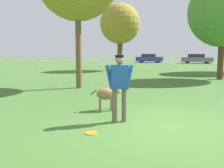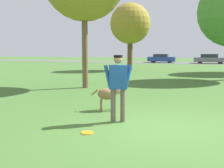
{
  "view_description": "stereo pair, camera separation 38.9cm",
  "coord_description": "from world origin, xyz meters",
  "px_view_note": "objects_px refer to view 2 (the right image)",
  "views": [
    {
      "loc": [
        0.68,
        -6.23,
        1.82
      ],
      "look_at": [
        -1.51,
        0.67,
        0.9
      ],
      "focal_mm": 42.0,
      "sensor_mm": 36.0,
      "label": 1
    },
    {
      "loc": [
        1.04,
        -6.1,
        1.82
      ],
      "look_at": [
        -1.51,
        0.67,
        0.9
      ],
      "focal_mm": 42.0,
      "sensor_mm": 36.0,
      "label": 2
    }
  ],
  "objects_px": {
    "tree_far_left": "(130,24)",
    "parked_car_grey": "(210,59)",
    "person": "(118,82)",
    "parked_car_blue": "(162,58)",
    "frisbee": "(87,133)",
    "dog": "(109,95)"
  },
  "relations": [
    {
      "from": "person",
      "to": "parked_car_blue",
      "type": "distance_m",
      "value": 34.34
    },
    {
      "from": "tree_far_left",
      "to": "parked_car_blue",
      "type": "height_order",
      "value": "tree_far_left"
    },
    {
      "from": "person",
      "to": "dog",
      "type": "distance_m",
      "value": 1.44
    },
    {
      "from": "dog",
      "to": "parked_car_blue",
      "type": "bearing_deg",
      "value": 76.06
    },
    {
      "from": "frisbee",
      "to": "tree_far_left",
      "type": "xyz_separation_m",
      "value": [
        -4.58,
        18.39,
        4.24
      ]
    },
    {
      "from": "parked_car_blue",
      "to": "parked_car_grey",
      "type": "relative_size",
      "value": 0.93
    },
    {
      "from": "dog",
      "to": "frisbee",
      "type": "bearing_deg",
      "value": -101.81
    },
    {
      "from": "person",
      "to": "parked_car_blue",
      "type": "bearing_deg",
      "value": 74.53
    },
    {
      "from": "person",
      "to": "tree_far_left",
      "type": "xyz_separation_m",
      "value": [
        -4.9,
        17.27,
        3.22
      ]
    },
    {
      "from": "tree_far_left",
      "to": "parked_car_grey",
      "type": "distance_m",
      "value": 18.23
    },
    {
      "from": "tree_far_left",
      "to": "person",
      "type": "bearing_deg",
      "value": -74.14
    },
    {
      "from": "person",
      "to": "dog",
      "type": "height_order",
      "value": "person"
    },
    {
      "from": "frisbee",
      "to": "person",
      "type": "bearing_deg",
      "value": 73.7
    },
    {
      "from": "person",
      "to": "parked_car_blue",
      "type": "height_order",
      "value": "person"
    },
    {
      "from": "frisbee",
      "to": "parked_car_grey",
      "type": "relative_size",
      "value": 0.06
    },
    {
      "from": "frisbee",
      "to": "parked_car_blue",
      "type": "distance_m",
      "value": 35.41
    },
    {
      "from": "tree_far_left",
      "to": "parked_car_grey",
      "type": "bearing_deg",
      "value": 67.29
    },
    {
      "from": "dog",
      "to": "tree_far_left",
      "type": "xyz_separation_m",
      "value": [
        -4.2,
        16.13,
        3.76
      ]
    },
    {
      "from": "parked_car_blue",
      "to": "parked_car_grey",
      "type": "xyz_separation_m",
      "value": [
        6.92,
        -0.23,
        0.02
      ]
    },
    {
      "from": "parked_car_blue",
      "to": "frisbee",
      "type": "bearing_deg",
      "value": -84.44
    },
    {
      "from": "parked_car_grey",
      "to": "tree_far_left",
      "type": "bearing_deg",
      "value": -114.83
    },
    {
      "from": "person",
      "to": "dog",
      "type": "xyz_separation_m",
      "value": [
        -0.7,
        1.14,
        -0.53
      ]
    }
  ]
}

